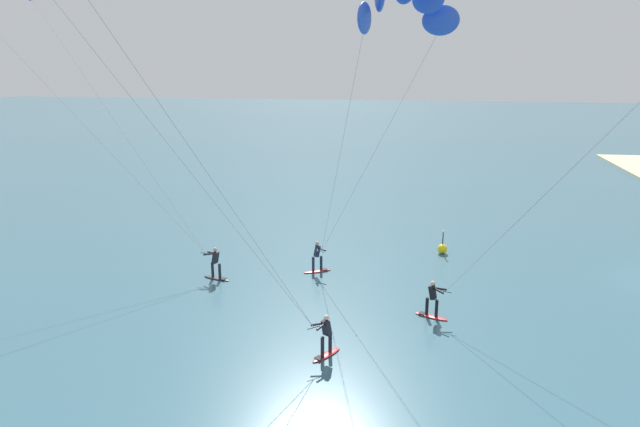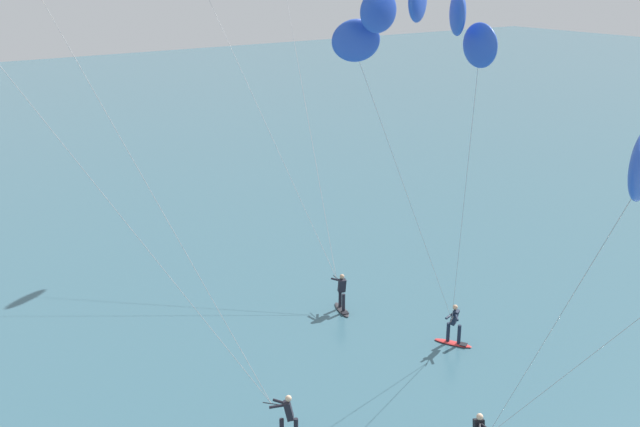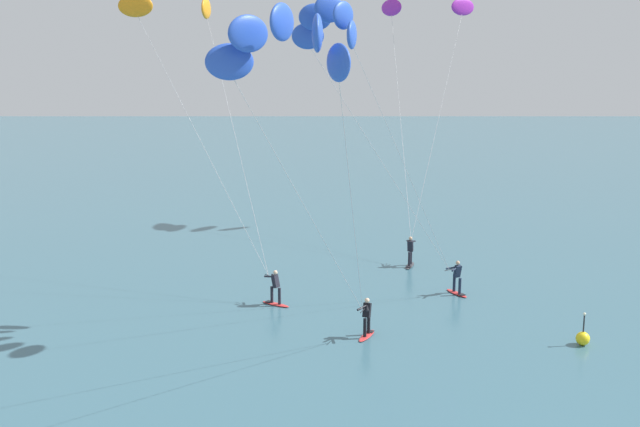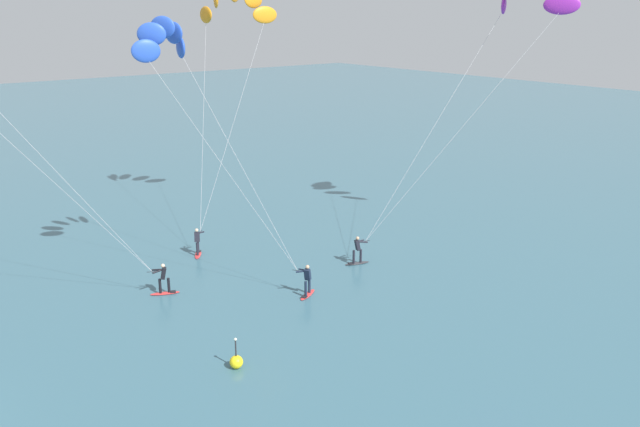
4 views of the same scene
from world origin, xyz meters
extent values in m
sphere|color=beige|center=(-5.44, 12.69, 1.58)|extent=(0.20, 0.20, 0.20)
cylinder|color=#B2B2B7|center=(-7.87, 9.05, 6.18)|extent=(4.47, 6.30, 9.74)
cylinder|color=#B2B2B7|center=(-6.25, 8.39, 6.18)|extent=(1.23, 7.61, 9.74)
cube|color=black|center=(-9.45, 16.76, 1.16)|extent=(0.43, 0.43, 0.63)
sphere|color=beige|center=(-9.45, 16.76, 1.58)|extent=(0.20, 0.20, 0.20)
cylinder|color=black|center=(-9.80, 17.18, 1.31)|extent=(0.38, 0.44, 0.03)
cylinder|color=black|center=(-9.71, 16.90, 1.34)|extent=(0.57, 0.36, 0.15)
cylinder|color=black|center=(-9.54, 17.04, 1.34)|extent=(0.28, 0.60, 0.15)
cylinder|color=#B2B2B7|center=(-11.61, 20.91, 7.41)|extent=(3.63, 7.47, 12.21)
cylinder|color=#B2B2B7|center=(-13.18, 19.59, 7.41)|extent=(6.77, 4.83, 12.21)
ellipsoid|color=red|center=(-0.70, 18.41, 0.04)|extent=(1.02, 1.50, 0.08)
cube|color=black|center=(-0.51, 18.05, 0.09)|extent=(0.39, 0.38, 0.02)
cylinder|color=#192338|center=(-0.80, 18.61, 0.47)|extent=(0.14, 0.14, 0.78)
cylinder|color=#192338|center=(-0.60, 18.22, 0.47)|extent=(0.14, 0.14, 0.78)
cube|color=#192338|center=(-0.70, 18.41, 1.16)|extent=(0.41, 0.42, 0.63)
sphere|color=tan|center=(-0.70, 18.41, 1.58)|extent=(0.20, 0.20, 0.20)
cylinder|color=black|center=(-1.16, 18.12, 1.31)|extent=(0.48, 0.32, 0.03)
cylinder|color=#192338|center=(-0.87, 18.17, 1.34)|extent=(0.42, 0.54, 0.15)
cylinder|color=#192338|center=(-0.99, 18.36, 1.34)|extent=(0.61, 0.20, 0.15)
ellipsoid|color=blue|center=(-7.89, 15.67, 12.25)|extent=(1.43, 0.60, 1.10)
ellipsoid|color=blue|center=(-7.57, 15.17, 13.00)|extent=(1.43, 0.57, 1.10)
ellipsoid|color=blue|center=(-7.02, 14.32, 13.30)|extent=(1.35, 1.03, 1.10)
ellipsoid|color=blue|center=(-6.47, 13.47, 13.00)|extent=(1.06, 1.33, 1.10)
ellipsoid|color=blue|center=(-6.15, 12.97, 12.25)|extent=(0.60, 1.43, 1.10)
cylinder|color=#B2B2B7|center=(-4.53, 16.89, 6.63)|extent=(6.75, 2.47, 10.65)
cylinder|color=#B2B2B7|center=(-3.66, 15.54, 6.63)|extent=(5.01, 5.16, 10.65)
ellipsoid|color=#333338|center=(-2.43, 23.34, 0.04)|extent=(0.80, 1.54, 0.08)
cube|color=black|center=(-2.55, 22.95, 0.09)|extent=(0.36, 0.35, 0.02)
cylinder|color=black|center=(-2.36, 23.55, 0.47)|extent=(0.14, 0.14, 0.78)
cylinder|color=black|center=(-2.50, 23.13, 0.47)|extent=(0.14, 0.14, 0.78)
cube|color=black|center=(-2.43, 23.34, 1.16)|extent=(0.38, 0.40, 0.63)
sphere|color=tan|center=(-2.43, 23.34, 1.58)|extent=(0.20, 0.20, 0.20)
cylinder|color=black|center=(-2.33, 23.88, 1.31)|extent=(0.13, 0.55, 0.03)
cylinder|color=black|center=(-2.49, 23.63, 1.34)|extent=(0.21, 0.61, 0.15)
cylinder|color=black|center=(-2.27, 23.59, 1.34)|extent=(0.39, 0.56, 0.15)
cylinder|color=#B2B2B7|center=(-0.18, 29.26, 7.70)|extent=(4.32, 10.77, 12.80)
cylinder|color=#B2B2B7|center=(-2.48, 29.67, 7.70)|extent=(0.32, 11.59, 12.80)
camera|label=1|loc=(-29.30, 14.14, 11.03)|focal=32.94mm
camera|label=2|loc=(-20.42, -0.25, 14.22)|focal=42.83mm
camera|label=3|loc=(-7.38, -17.76, 11.73)|focal=43.52mm
camera|label=4|loc=(24.16, -0.36, 14.11)|focal=36.85mm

